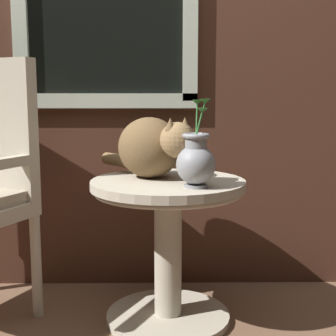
# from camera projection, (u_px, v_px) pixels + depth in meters

# --- Properties ---
(back_wall) EXTENTS (4.00, 0.07, 2.60)m
(back_wall) POSITION_uv_depth(u_px,v_px,m) (135.00, 19.00, 2.33)
(back_wall) COLOR #47281C
(back_wall) RESTS_ON ground_plane
(wicker_side_table) EXTENTS (0.64, 0.64, 0.61)m
(wicker_side_table) POSITION_uv_depth(u_px,v_px,m) (168.00, 228.00, 2.04)
(wicker_side_table) COLOR #B2A893
(wicker_side_table) RESTS_ON ground_plane
(cat) EXTENTS (0.42, 0.47, 0.26)m
(cat) POSITION_uv_depth(u_px,v_px,m) (152.00, 147.00, 2.04)
(cat) COLOR brown
(cat) RESTS_ON wicker_side_table
(pewter_vase_with_ivy) EXTENTS (0.15, 0.15, 0.33)m
(pewter_vase_with_ivy) POSITION_uv_depth(u_px,v_px,m) (196.00, 160.00, 1.83)
(pewter_vase_with_ivy) COLOR gray
(pewter_vase_with_ivy) RESTS_ON wicker_side_table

